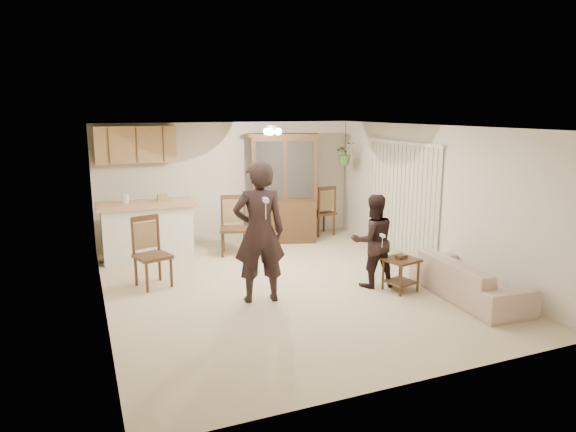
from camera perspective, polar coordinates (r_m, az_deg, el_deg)
name	(u,v)px	position (r m, az deg, el deg)	size (l,w,h in m)	color
floor	(287,285)	(8.27, -0.07, -7.72)	(6.50, 6.50, 0.00)	beige
ceiling	(287,127)	(7.80, -0.07, 9.87)	(5.50, 6.50, 0.02)	silver
wall_back	(230,182)	(10.98, -6.52, 3.79)	(5.50, 0.02, 2.50)	beige
wall_front	(413,267)	(5.17, 13.77, -5.53)	(5.50, 0.02, 2.50)	beige
wall_left	(99,223)	(7.38, -20.26, -0.77)	(0.02, 6.50, 2.50)	beige
wall_right	(433,197)	(9.32, 15.79, 2.00)	(0.02, 6.50, 2.50)	beige
breakfast_bar	(148,233)	(9.89, -15.33, -1.86)	(1.60, 0.55, 1.00)	silver
bar_top	(146,204)	(9.78, -15.50, 1.27)	(1.75, 0.70, 0.08)	tan
upper_cabinets	(135,144)	(10.36, -16.59, 7.63)	(1.50, 0.34, 0.70)	olive
vertical_blinds	(401,198)	(10.03, 12.41, 1.97)	(0.06, 2.30, 2.10)	beige
ceiling_fixture	(272,131)	(9.00, -1.81, 9.47)	(0.36, 0.36, 0.20)	#FAEBBB
hanging_plant	(345,153)	(11.00, 6.35, 6.95)	(0.43, 0.37, 0.48)	#2C6026
plant_cord	(345,138)	(10.97, 6.39, 8.64)	(0.01, 0.01, 0.65)	#29241E
sofa	(469,274)	(8.10, 19.45, -6.11)	(1.87, 0.73, 0.73)	beige
adult	(259,241)	(7.39, -3.20, -2.81)	(0.66, 0.43, 1.80)	black
child	(373,245)	(8.17, 9.41, -3.16)	(0.66, 0.51, 1.35)	black
china_hutch	(284,189)	(10.75, -0.49, 3.01)	(1.54, 0.96, 2.27)	#352313
side_table	(400,274)	(8.15, 12.39, -6.31)	(0.55, 0.55, 0.57)	#352313
chair_bar	(153,267)	(8.41, -14.74, -5.53)	(0.62, 0.62, 1.11)	#352313
chair_hutch_left	(233,238)	(9.96, -6.08, -2.48)	(0.63, 0.63, 1.13)	#352313
chair_hutch_right	(321,221)	(11.51, 3.73, -0.52)	(0.55, 0.55, 1.12)	#352313
controller_adult	(266,200)	(6.79, -2.49, 1.78)	(0.06, 0.18, 0.06)	white
controller_child	(383,236)	(7.81, 10.46, -2.15)	(0.04, 0.13, 0.04)	white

